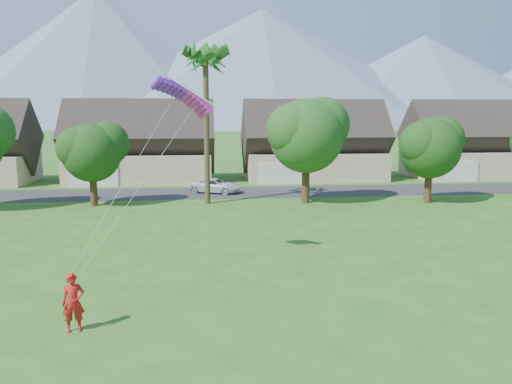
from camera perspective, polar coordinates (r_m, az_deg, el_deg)
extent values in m
cube|color=#2D2D30|center=(46.34, -3.14, -0.05)|extent=(90.00, 7.00, 0.01)
imported|color=red|center=(18.08, -20.16, -11.77)|extent=(0.82, 0.63, 2.02)
imported|color=silver|center=(46.20, -4.65, 0.73)|extent=(5.24, 3.90, 1.32)
cone|color=slate|center=(278.16, -17.51, 14.26)|extent=(190.00, 190.00, 70.00)
cone|color=slate|center=(274.66, 0.73, 13.90)|extent=(240.00, 240.00, 62.00)
cone|color=slate|center=(298.50, 18.54, 11.89)|extent=(200.00, 200.00, 50.00)
cube|color=beige|center=(55.42, -12.99, 2.77)|extent=(15.00, 8.00, 3.00)
cube|color=#382D28|center=(55.17, -13.11, 6.16)|extent=(15.75, 8.15, 8.15)
cube|color=silver|center=(52.17, -18.08, 1.74)|extent=(4.80, 0.12, 2.20)
cube|color=beige|center=(56.37, 6.58, 3.04)|extent=(15.00, 8.00, 3.00)
cube|color=#382D28|center=(56.13, 6.64, 6.38)|extent=(15.75, 8.15, 8.15)
cube|color=silver|center=(51.66, 3.01, 2.10)|extent=(4.80, 0.12, 2.20)
cube|color=beige|center=(63.30, 23.64, 2.99)|extent=(15.00, 8.00, 3.00)
cube|color=#382D28|center=(63.08, 23.83, 5.96)|extent=(15.75, 8.15, 8.15)
cube|color=silver|center=(57.78, 21.97, 2.19)|extent=(4.80, 0.12, 2.20)
cylinder|color=#47301C|center=(41.60, -18.06, 0.00)|extent=(0.56, 0.56, 2.18)
sphere|color=#214916|center=(41.25, -18.27, 4.29)|extent=(4.62, 4.62, 4.62)
cylinder|color=#47301C|center=(40.99, 5.69, 0.72)|extent=(0.62, 0.62, 2.82)
sphere|color=#214916|center=(40.61, 5.78, 6.38)|extent=(5.98, 5.98, 5.98)
cylinder|color=#47301C|center=(43.25, 19.04, 0.36)|extent=(0.58, 0.58, 2.30)
sphere|color=#214916|center=(42.91, 19.27, 4.74)|extent=(4.90, 4.90, 4.90)
cylinder|color=#4C3D26|center=(40.23, -5.67, 7.13)|extent=(0.44, 0.44, 12.00)
sphere|color=#286021|center=(40.53, -5.81, 16.07)|extent=(3.00, 3.00, 3.00)
cube|color=#6E1AC8|center=(23.38, -10.01, 10.95)|extent=(1.61, 1.33, 0.50)
cube|color=#CA25A1|center=(23.33, -6.54, 11.03)|extent=(1.61, 1.33, 0.50)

